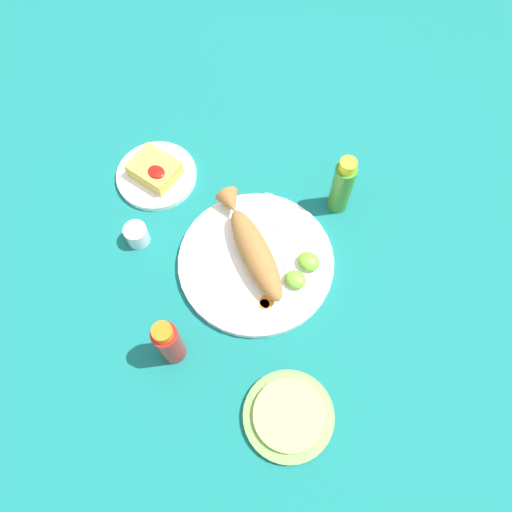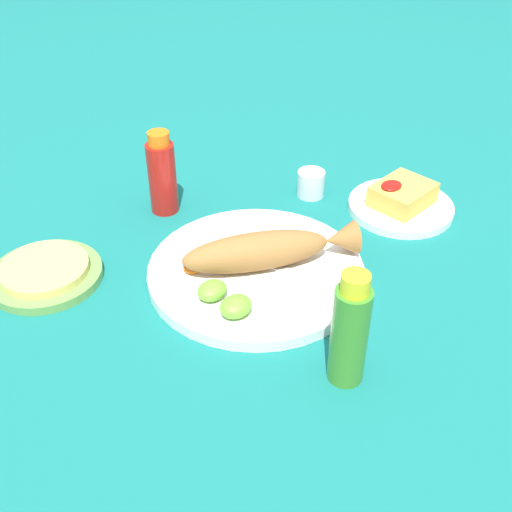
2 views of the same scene
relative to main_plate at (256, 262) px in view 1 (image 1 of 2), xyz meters
The scene contains 16 objects.
ground_plane 0.01m from the main_plate, ahead, with size 4.00×4.00×0.00m, color #146B66.
main_plate is the anchor object (origin of this frame).
fried_fish 0.04m from the main_plate, 148.87° to the left, with size 0.25×0.18×0.06m.
fork_near 0.08m from the main_plate, 116.93° to the left, with size 0.08×0.18×0.00m.
fork_far 0.09m from the main_plate, 84.41° to the left, with size 0.13×0.15×0.00m.
carrot_slice_near 0.10m from the main_plate, 45.25° to the right, with size 0.02×0.02×0.00m, color orange.
carrot_slice_mid 0.09m from the main_plate, 42.21° to the right, with size 0.03×0.03×0.00m, color orange.
lime_wedge_main 0.09m from the main_plate, ahead, with size 0.04×0.04×0.02m, color #6BB233.
lime_wedge_side 0.11m from the main_plate, 30.29° to the left, with size 0.05×0.04×0.03m, color #6BB233.
hot_sauce_bottle_red 0.25m from the main_plate, 95.25° to the right, with size 0.05×0.05×0.15m.
hot_sauce_bottle_green 0.24m from the main_plate, 73.67° to the left, with size 0.04×0.04×0.16m.
salt_cup 0.26m from the main_plate, 157.62° to the right, with size 0.05×0.05×0.05m.
side_plate_fries 0.31m from the main_plate, behind, with size 0.18×0.18×0.01m, color white.
fries_pile 0.31m from the main_plate, behind, with size 0.10×0.08×0.04m.
tortilla_plate 0.31m from the main_plate, 44.07° to the right, with size 0.17×0.17×0.01m, color #6B9E4C.
tortilla_stack 0.31m from the main_plate, 44.07° to the right, with size 0.13×0.13×0.01m, color #E0C666.
Camera 1 is at (0.24, -0.35, 0.95)m, focal length 35.00 mm.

